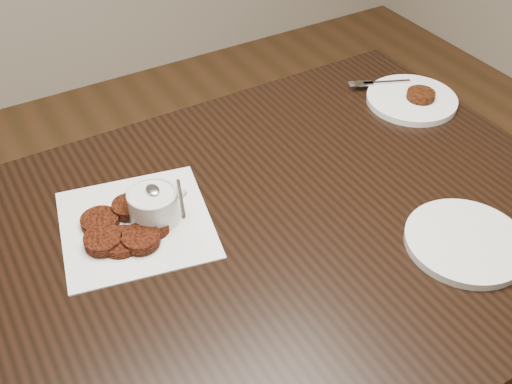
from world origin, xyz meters
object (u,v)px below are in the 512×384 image
napkin (136,224)px  plate_empty (466,242)px  plate_with_patty (412,97)px  table (237,363)px  sauce_ramekin (152,192)px

napkin → plate_empty: bearing=-35.4°
plate_with_patty → plate_empty: size_ratio=0.98×
table → plate_with_patty: size_ratio=6.54×
table → sauce_ramekin: sauce_ramekin is taller
table → plate_empty: size_ratio=6.43×
table → plate_empty: 0.56m
sauce_ramekin → plate_empty: size_ratio=0.60×
plate_with_patty → sauce_ramekin: bearing=-174.2°
table → plate_empty: (0.36, -0.21, 0.38)m
table → napkin: bearing=135.0°
plate_with_patty → plate_empty: 0.47m
napkin → plate_empty: plate_empty is taller
napkin → sauce_ramekin: sauce_ramekin is taller
napkin → plate_with_patty: 0.73m
sauce_ramekin → plate_empty: bearing=-37.1°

